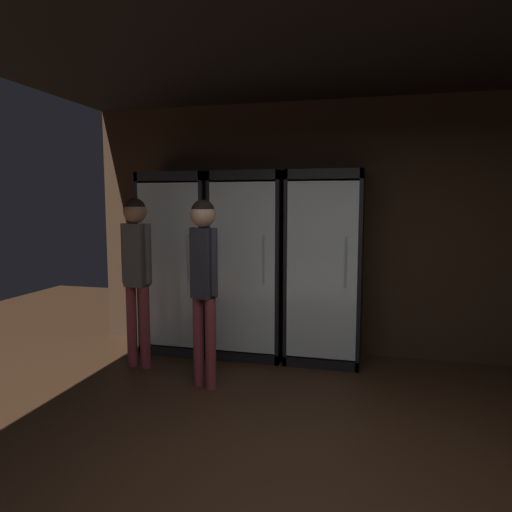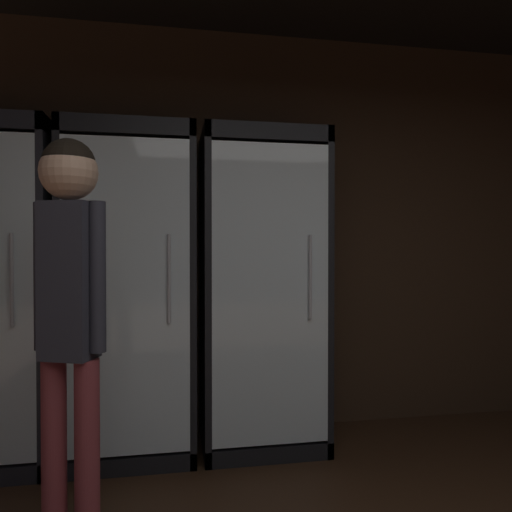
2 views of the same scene
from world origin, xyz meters
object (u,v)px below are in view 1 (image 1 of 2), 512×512
at_px(cooler_left, 250,266).
at_px(shopper_far, 136,261).
at_px(cooler_far_left, 181,264).
at_px(cooler_center, 325,270).
at_px(shopper_near, 204,268).

height_order(cooler_left, shopper_far, cooler_left).
bearing_deg(cooler_far_left, cooler_left, 0.15).
relative_size(cooler_far_left, shopper_far, 1.16).
distance_m(cooler_center, shopper_near, 1.44).
bearing_deg(cooler_far_left, shopper_near, -57.20).
xyz_separation_m(cooler_far_left, cooler_center, (1.65, 0.00, -0.01)).
distance_m(cooler_center, shopper_far, 1.96).
relative_size(cooler_far_left, cooler_left, 1.00).
distance_m(cooler_left, shopper_far, 1.23).
xyz_separation_m(cooler_center, shopper_near, (-0.98, -1.04, 0.13)).
height_order(cooler_far_left, shopper_far, cooler_far_left).
xyz_separation_m(cooler_left, shopper_far, (-1.00, -0.70, 0.11)).
relative_size(cooler_left, shopper_far, 1.16).
bearing_deg(cooler_center, shopper_far, -159.03).
height_order(shopper_near, shopper_far, shopper_far).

